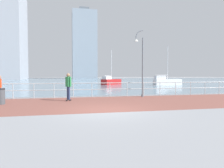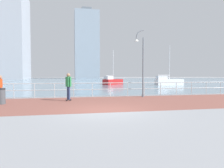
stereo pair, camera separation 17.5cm
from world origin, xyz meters
The scene contains 12 objects.
ground centered at (0.00, 40.00, 0.00)m, with size 220.00×220.00×0.00m, color gray.
brick_paving centered at (0.00, 2.72, 0.00)m, with size 28.00×6.66×0.01m, color brown.
harbor_water centered at (0.00, 51.05, 0.00)m, with size 180.00×88.00×0.00m, color #6B899E.
waterfront_railing centered at (0.00, 6.05, 0.76)m, with size 25.25×0.06×1.10m.
lamppost centered at (3.70, 5.45, 2.84)m, with size 0.82×0.36×5.14m.
skateboarder centered at (-1.76, 4.06, 1.09)m, with size 0.40×0.52×1.81m.
bystander centered at (-6.36, 5.70, 0.98)m, with size 0.30×0.56×1.67m.
trash_bin centered at (-5.58, 3.28, 0.47)m, with size 0.46×0.46×0.93m.
sailboat_ivory centered at (14.28, 22.02, 0.62)m, with size 4.69×1.61×6.52m.
sailboat_teal centered at (5.72, 26.37, 0.58)m, with size 4.16×3.82×6.07m.
tower_beige centered at (-25.58, 78.66, 16.93)m, with size 13.73×16.57×35.53m.
tower_brick centered at (6.32, 93.50, 16.41)m, with size 11.66×11.01×34.48m.
Camera 1 is at (-1.80, -9.63, 1.70)m, focal length 33.10 mm.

